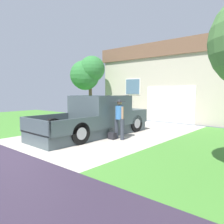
{
  "coord_description": "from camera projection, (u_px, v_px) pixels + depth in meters",
  "views": [
    {
      "loc": [
        6.38,
        -3.23,
        1.87
      ],
      "look_at": [
        0.66,
        3.43,
        1.06
      ],
      "focal_mm": 35.3,
      "sensor_mm": 36.0,
      "label": 1
    }
  ],
  "objects": [
    {
      "name": "house_with_garage",
      "position": [
        175.0,
        83.0,
        16.35
      ],
      "size": [
        8.83,
        6.44,
        4.97
      ],
      "color": "#C0B5A0",
      "rests_on": "ground"
    },
    {
      "name": "person_with_hat",
      "position": [
        119.0,
        117.0,
        8.66
      ],
      "size": [
        0.51,
        0.46,
        1.6
      ],
      "rotation": [
        0.0,
        0.0,
        2.95
      ],
      "color": "#333842",
      "rests_on": "ground"
    },
    {
      "name": "wheeled_trash_bin",
      "position": [
        112.0,
        110.0,
        15.46
      ],
      "size": [
        0.6,
        0.72,
        1.11
      ],
      "color": "navy",
      "rests_on": "ground"
    },
    {
      "name": "handbag",
      "position": [
        112.0,
        136.0,
        8.7
      ],
      "size": [
        0.3,
        0.21,
        0.44
      ],
      "color": "#232328",
      "rests_on": "ground"
    },
    {
      "name": "neighbor_tree",
      "position": [
        87.0,
        74.0,
        15.73
      ],
      "size": [
        2.51,
        2.14,
        4.4
      ],
      "color": "brown",
      "rests_on": "ground"
    },
    {
      "name": "pickup_truck",
      "position": [
        99.0,
        117.0,
        9.72
      ],
      "size": [
        2.16,
        5.46,
        1.71
      ],
      "rotation": [
        0.0,
        0.0,
        -0.02
      ],
      "color": "#414E52",
      "rests_on": "ground"
    }
  ]
}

